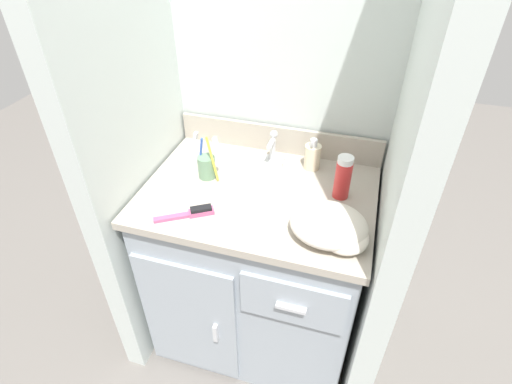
# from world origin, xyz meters

# --- Properties ---
(ground_plane) EXTENTS (6.00, 6.00, 0.00)m
(ground_plane) POSITION_xyz_m (0.00, 0.00, 0.00)
(ground_plane) COLOR slate
(wall_back) EXTENTS (1.01, 0.08, 2.20)m
(wall_back) POSITION_xyz_m (0.00, 0.35, 1.10)
(wall_back) COLOR silver
(wall_back) RESTS_ON ground_plane
(wall_left) EXTENTS (0.08, 0.68, 2.20)m
(wall_left) POSITION_xyz_m (-0.46, 0.00, 1.10)
(wall_left) COLOR silver
(wall_left) RESTS_ON ground_plane
(wall_right) EXTENTS (0.08, 0.68, 2.20)m
(wall_right) POSITION_xyz_m (0.46, 0.00, 1.10)
(wall_right) COLOR silver
(wall_right) RESTS_ON ground_plane
(vanity) EXTENTS (0.83, 0.61, 0.82)m
(vanity) POSITION_xyz_m (-0.00, -0.00, 0.43)
(vanity) COLOR #9EA8B2
(vanity) RESTS_ON ground_plane
(backsplash) EXTENTS (0.83, 0.02, 0.11)m
(backsplash) POSITION_xyz_m (0.00, 0.29, 0.88)
(backsplash) COLOR #B2A899
(backsplash) RESTS_ON vanity
(sink_faucet) EXTENTS (0.09, 0.09, 0.14)m
(sink_faucet) POSITION_xyz_m (0.00, 0.19, 0.87)
(sink_faucet) COLOR silver
(sink_faucet) RESTS_ON vanity
(toothbrush_cup) EXTENTS (0.11, 0.06, 0.19)m
(toothbrush_cup) POSITION_xyz_m (-0.21, 0.03, 0.87)
(toothbrush_cup) COLOR gray
(toothbrush_cup) RESTS_ON vanity
(soap_dispenser) EXTENTS (0.06, 0.07, 0.13)m
(soap_dispenser) POSITION_xyz_m (0.15, 0.21, 0.87)
(soap_dispenser) COLOR beige
(soap_dispenser) RESTS_ON vanity
(shaving_cream_can) EXTENTS (0.06, 0.06, 0.16)m
(shaving_cream_can) POSITION_xyz_m (0.28, 0.06, 0.90)
(shaving_cream_can) COLOR red
(shaving_cream_can) RESTS_ON vanity
(hairbrush) EXTENTS (0.18, 0.13, 0.03)m
(hairbrush) POSITION_xyz_m (-0.17, -0.19, 0.83)
(hairbrush) COLOR #C1517F
(hairbrush) RESTS_ON vanity
(hand_towel) EXTENTS (0.25, 0.21, 0.08)m
(hand_towel) POSITION_xyz_m (0.28, -0.16, 0.86)
(hand_towel) COLOR beige
(hand_towel) RESTS_ON vanity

